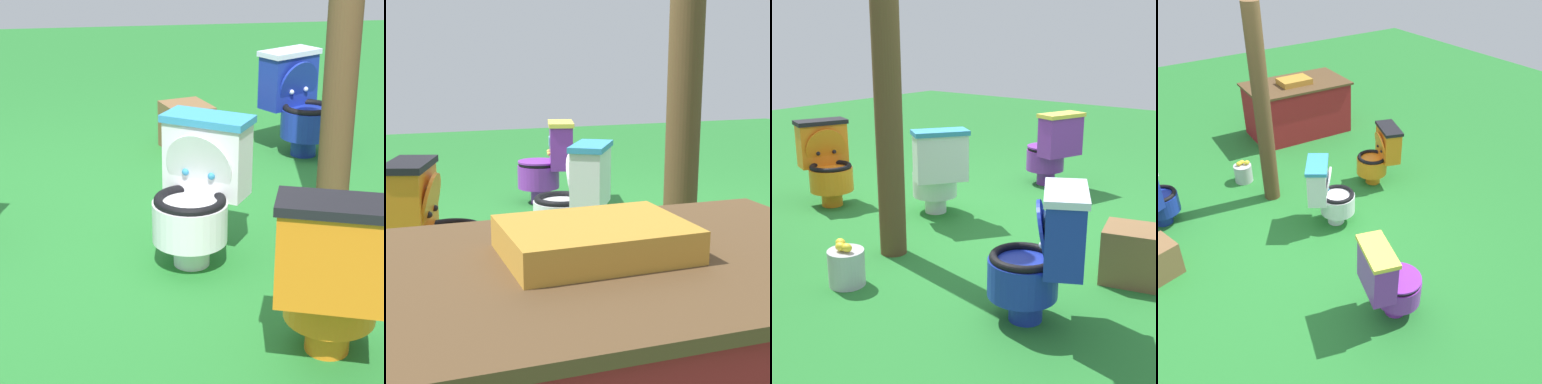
# 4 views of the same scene
# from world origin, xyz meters

# --- Properties ---
(ground) EXTENTS (14.00, 14.00, 0.00)m
(ground) POSITION_xyz_m (0.00, 0.00, 0.00)
(ground) COLOR #26752D
(toilet_purple) EXTENTS (0.59, 0.53, 0.73)m
(toilet_purple) POSITION_xyz_m (0.18, -1.19, 0.37)
(toilet_purple) COLOR purple
(toilet_purple) RESTS_ON ground
(toilet_white) EXTENTS (0.63, 0.61, 0.73)m
(toilet_white) POSITION_xyz_m (0.46, 0.18, 0.37)
(toilet_white) COLOR white
(toilet_white) RESTS_ON ground
(toilet_orange) EXTENTS (0.60, 0.55, 0.73)m
(toilet_orange) POSITION_xyz_m (1.42, 0.54, 0.37)
(toilet_orange) COLOR orange
(toilet_orange) RESTS_ON ground
(vendor_table) EXTENTS (1.51, 0.94, 0.85)m
(vendor_table) POSITION_xyz_m (1.29, 2.38, 0.39)
(vendor_table) COLOR maroon
(vendor_table) RESTS_ON ground
(wooden_post) EXTENTS (0.18, 0.18, 2.17)m
(wooden_post) POSITION_xyz_m (0.16, 0.98, 1.08)
(wooden_post) COLOR brown
(wooden_post) RESTS_ON ground
(lemon_bucket) EXTENTS (0.22, 0.22, 0.28)m
(lemon_bucket) POSITION_xyz_m (0.03, 1.50, 0.12)
(lemon_bucket) COLOR #B7B7BF
(lemon_bucket) RESTS_ON ground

